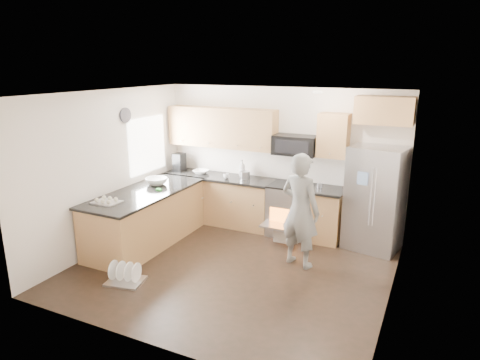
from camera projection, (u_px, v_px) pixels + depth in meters
The scene contains 8 objects.
ground at pixel (232, 269), 6.46m from camera, with size 4.50×4.50×0.00m, color black.
room_shell at pixel (229, 160), 6.05m from camera, with size 4.54×4.04×2.62m.
back_cabinet_run at pixel (245, 176), 7.97m from camera, with size 4.45×0.64×2.50m.
peninsula at pixel (146, 217), 7.28m from camera, with size 0.96×2.36×1.04m.
stove_range at pixel (292, 198), 7.61m from camera, with size 0.76×0.97×1.79m.
refrigerator at pixel (375, 199), 6.97m from camera, with size 0.94×0.79×1.72m.
person at pixel (300, 210), 6.38m from camera, with size 0.64×0.42×1.75m, color gray.
dish_rack at pixel (125, 277), 6.04m from camera, with size 0.57×0.49×0.31m.
Camera 1 is at (2.64, -5.25, 2.99)m, focal length 32.00 mm.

